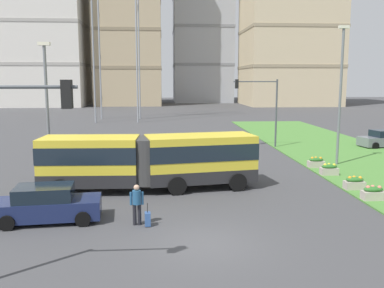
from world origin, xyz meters
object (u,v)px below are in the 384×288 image
(traffic_light_far_right, at_px, (262,101))
(streetlight_median, at_px, (341,91))
(flower_planter_1, at_px, (373,193))
(apartment_tower_west, at_px, (37,6))
(pedestrian_crossing, at_px, (137,202))
(car_grey_wagon, at_px, (384,139))
(flower_planter_2, at_px, (354,183))
(rolling_suitcase, at_px, (148,219))
(car_navy_sedan, at_px, (48,204))
(apartment_tower_eastcentre, at_px, (290,12))
(streetlight_left, at_px, (47,105))
(car_white_van, at_px, (106,148))
(apartment_tower_centre, at_px, (202,31))
(flower_planter_4, at_px, (316,162))
(flower_planter_3, at_px, (329,169))
(articulated_bus, at_px, (150,160))

(traffic_light_far_right, distance_m, streetlight_median, 8.94)
(flower_planter_1, distance_m, apartment_tower_west, 93.68)
(pedestrian_crossing, height_order, apartment_tower_west, apartment_tower_west)
(car_grey_wagon, distance_m, flower_planter_2, 17.21)
(streetlight_median, distance_m, apartment_tower_west, 85.67)
(rolling_suitcase, bearing_deg, apartment_tower_west, 108.08)
(car_navy_sedan, height_order, apartment_tower_west, apartment_tower_west)
(streetlight_median, bearing_deg, flower_planter_2, -105.44)
(apartment_tower_eastcentre, bearing_deg, streetlight_left, -116.39)
(apartment_tower_eastcentre, bearing_deg, traffic_light_far_right, -108.53)
(car_white_van, bearing_deg, car_navy_sedan, -91.90)
(pedestrian_crossing, height_order, apartment_tower_centre, apartment_tower_centre)
(car_grey_wagon, xyz_separation_m, apartment_tower_centre, (-9.03, 82.61, 18.55))
(rolling_suitcase, distance_m, streetlight_median, 18.36)
(flower_planter_4, height_order, traffic_light_far_right, traffic_light_far_right)
(car_white_van, bearing_deg, pedestrian_crossing, -77.96)
(apartment_tower_eastcentre, bearing_deg, apartment_tower_centre, 137.86)
(car_navy_sedan, height_order, streetlight_left, streetlight_left)
(apartment_tower_eastcentre, bearing_deg, streetlight_median, -103.94)
(flower_planter_1, distance_m, flower_planter_2, 2.08)
(car_navy_sedan, distance_m, flower_planter_3, 17.30)
(articulated_bus, distance_m, flower_planter_3, 11.62)
(car_white_van, bearing_deg, streetlight_left, -109.31)
(articulated_bus, distance_m, apartment_tower_west, 86.41)
(flower_planter_3, relative_size, apartment_tower_eastcentre, 0.03)
(rolling_suitcase, relative_size, flower_planter_4, 0.88)
(articulated_bus, height_order, car_grey_wagon, articulated_bus)
(car_white_van, bearing_deg, flower_planter_3, -26.43)
(car_navy_sedan, xyz_separation_m, flower_planter_2, (15.53, 4.06, -0.33))
(articulated_bus, relative_size, streetlight_median, 1.23)
(rolling_suitcase, distance_m, streetlight_left, 11.75)
(flower_planter_4, bearing_deg, apartment_tower_eastcentre, 74.86)
(apartment_tower_west, xyz_separation_m, apartment_tower_centre, (39.40, 16.87, -3.46))
(car_grey_wagon, xyz_separation_m, flower_planter_3, (-9.44, -10.82, -0.33))
(flower_planter_1, bearing_deg, flower_planter_2, 90.00)
(pedestrian_crossing, height_order, flower_planter_4, pedestrian_crossing)
(flower_planter_3, height_order, flower_planter_4, same)
(apartment_tower_west, bearing_deg, streetlight_median, -60.82)
(traffic_light_far_right, height_order, streetlight_median, streetlight_median)
(flower_planter_4, bearing_deg, flower_planter_3, -90.00)
(car_navy_sedan, distance_m, apartment_tower_centre, 103.96)
(car_navy_sedan, bearing_deg, apartment_tower_centre, 81.03)
(car_navy_sedan, bearing_deg, articulated_bus, 50.16)
(apartment_tower_centre, bearing_deg, flower_planter_3, -90.25)
(rolling_suitcase, bearing_deg, car_navy_sedan, 168.14)
(car_white_van, distance_m, pedestrian_crossing, 16.15)
(rolling_suitcase, bearing_deg, traffic_light_far_right, 64.47)
(rolling_suitcase, relative_size, apartment_tower_west, 0.02)
(car_grey_wagon, bearing_deg, flower_planter_3, -131.09)
(car_navy_sedan, distance_m, flower_planter_1, 15.66)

